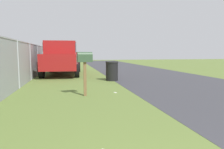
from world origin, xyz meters
TOP-DOWN VIEW (x-y plane):
  - road_asphalt at (6.00, -4.02)m, footprint 60.00×5.87m
  - mailbox at (6.27, 0.58)m, footprint 0.27×0.50m
  - pickup_truck at (12.90, 1.51)m, footprint 5.34×2.48m
  - trash_bin at (9.63, -1.03)m, footprint 0.64×0.64m
  - fence_section at (9.40, 3.01)m, footprint 17.53×0.07m
  - litter_wrapper_by_mailbox at (6.55, -0.50)m, footprint 0.14×0.12m

SIDE VIEW (x-z plane):
  - road_asphalt at x=6.00m, z-range 0.00..0.01m
  - litter_wrapper_by_mailbox at x=6.55m, z-range 0.00..0.01m
  - trash_bin at x=9.63m, z-range 0.00..0.97m
  - fence_section at x=9.40m, z-range 0.07..1.96m
  - pickup_truck at x=12.90m, z-range 0.06..2.15m
  - mailbox at x=6.27m, z-range 0.42..1.84m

